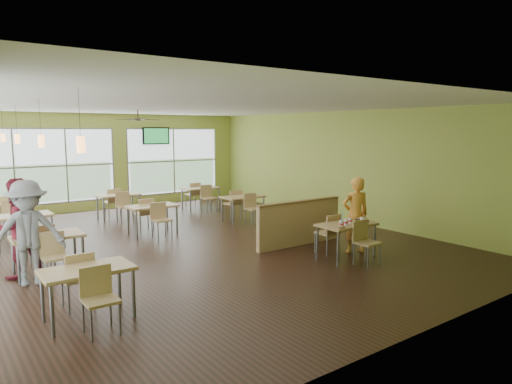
% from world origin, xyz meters
% --- Properties ---
extents(room, '(12.00, 12.04, 3.20)m').
position_xyz_m(room, '(0.00, 0.00, 1.60)').
color(room, black).
rests_on(room, ground).
extents(window_bays, '(9.24, 10.24, 2.38)m').
position_xyz_m(window_bays, '(-2.65, 3.08, 1.48)').
color(window_bays, white).
rests_on(window_bays, room).
extents(main_table, '(1.22, 1.52, 0.87)m').
position_xyz_m(main_table, '(2.00, -3.00, 0.63)').
color(main_table, tan).
rests_on(main_table, floor).
extents(half_wall_divider, '(2.40, 0.14, 1.04)m').
position_xyz_m(half_wall_divider, '(2.00, -1.55, 0.52)').
color(half_wall_divider, tan).
rests_on(half_wall_divider, floor).
extents(dining_tables, '(6.92, 8.72, 0.87)m').
position_xyz_m(dining_tables, '(-1.05, 1.71, 0.63)').
color(dining_tables, tan).
rests_on(dining_tables, floor).
extents(pendant_lights, '(0.11, 7.31, 0.86)m').
position_xyz_m(pendant_lights, '(-3.20, 0.68, 2.45)').
color(pendant_lights, '#2D2119').
rests_on(pendant_lights, ceiling).
extents(ceiling_fan, '(1.25, 1.25, 0.29)m').
position_xyz_m(ceiling_fan, '(-0.00, 3.00, 2.95)').
color(ceiling_fan, '#2D2119').
rests_on(ceiling_fan, ceiling).
extents(tv_backwall, '(1.00, 0.07, 0.60)m').
position_xyz_m(tv_backwall, '(1.80, 5.90, 2.45)').
color(tv_backwall, black).
rests_on(tv_backwall, wall_back).
extents(man_plaid, '(0.71, 0.60, 1.65)m').
position_xyz_m(man_plaid, '(2.55, -2.74, 0.82)').
color(man_plaid, orange).
rests_on(man_plaid, floor).
extents(patron_maroon, '(1.07, 0.96, 1.80)m').
position_xyz_m(patron_maroon, '(-3.66, -0.32, 0.90)').
color(patron_maroon, maroon).
rests_on(patron_maroon, floor).
extents(patron_grey, '(1.23, 0.78, 1.81)m').
position_xyz_m(patron_grey, '(-3.57, -0.88, 0.91)').
color(patron_grey, slate).
rests_on(patron_grey, floor).
extents(cup_blue, '(0.10, 0.10, 0.34)m').
position_xyz_m(cup_blue, '(1.64, -3.20, 0.82)').
color(cup_blue, white).
rests_on(cup_blue, main_table).
extents(cup_yellow, '(0.09, 0.09, 0.33)m').
position_xyz_m(cup_yellow, '(1.83, -3.13, 0.82)').
color(cup_yellow, white).
rests_on(cup_yellow, main_table).
extents(cup_red_near, '(0.08, 0.08, 0.30)m').
position_xyz_m(cup_red_near, '(2.04, -3.05, 0.81)').
color(cup_red_near, white).
rests_on(cup_red_near, main_table).
extents(cup_red_far, '(0.10, 0.10, 0.36)m').
position_xyz_m(cup_red_far, '(2.21, -3.23, 0.82)').
color(cup_red_far, white).
rests_on(cup_red_far, main_table).
extents(food_basket, '(0.28, 0.28, 0.06)m').
position_xyz_m(food_basket, '(2.40, -3.04, 0.79)').
color(food_basket, black).
rests_on(food_basket, main_table).
extents(ketchup_cup, '(0.05, 0.05, 0.02)m').
position_xyz_m(ketchup_cup, '(2.51, -3.13, 0.76)').
color(ketchup_cup, maroon).
rests_on(ketchup_cup, main_table).
extents(wrapper_left, '(0.15, 0.14, 0.04)m').
position_xyz_m(wrapper_left, '(1.59, -3.24, 0.77)').
color(wrapper_left, '#8E6745').
rests_on(wrapper_left, main_table).
extents(wrapper_mid, '(0.21, 0.19, 0.05)m').
position_xyz_m(wrapper_mid, '(2.05, -2.96, 0.77)').
color(wrapper_mid, '#8E6745').
rests_on(wrapper_mid, main_table).
extents(wrapper_right, '(0.16, 0.15, 0.04)m').
position_xyz_m(wrapper_right, '(2.34, -3.20, 0.77)').
color(wrapper_right, '#8E6745').
rests_on(wrapper_right, main_table).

